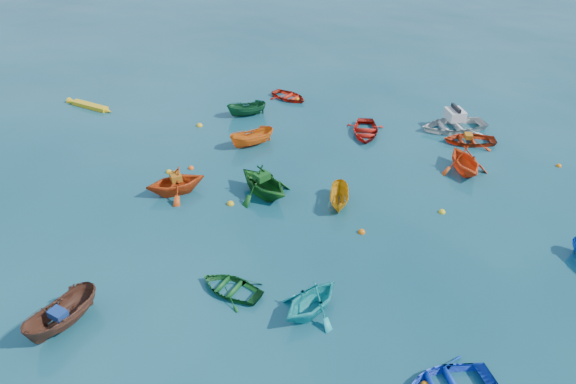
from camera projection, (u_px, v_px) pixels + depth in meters
The scene contains 27 objects.
ground at pixel (220, 247), 25.33m from camera, with size 160.00×160.00×0.00m, color #093847.
sampan_brown_mid at pixel (66, 326), 21.27m from camera, with size 1.22×3.24×1.25m, color #593020.
dinghy_orange_w at pixel (177, 193), 29.09m from camera, with size 2.61×3.02×1.59m, color #DA4914.
sampan_yellow_mid at pixel (339, 204), 28.18m from camera, with size 0.95×2.51×0.97m, color orange.
dinghy_green_e at pixel (231, 291), 22.92m from camera, with size 1.95×2.73×0.57m, color #145720.
dinghy_cyan_se at pixel (311, 312), 21.90m from camera, with size 2.47×2.86×1.51m, color #1DB4B3.
dinghy_red_nw at pixel (289, 99), 39.23m from camera, with size 1.97×2.76×0.57m, color red.
sampan_orange_n at pixel (252, 145), 33.44m from camera, with size 1.07×2.84×1.10m, color orange.
dinghy_green_n at pixel (264, 195), 28.93m from camera, with size 2.89×3.36×1.77m, color #135418.
dinghy_red_ne at pixel (469, 143), 33.73m from camera, with size 2.18×3.05×0.63m, color red.
dinghy_red_far at pixel (365, 134), 34.69m from camera, with size 2.31×3.23×0.67m, color red.
dinghy_orange_far at pixel (463, 171), 30.93m from camera, with size 2.59×3.00×1.58m, color #F65017.
sampan_green_far at pixel (247, 116), 36.94m from camera, with size 0.99×2.63×1.02m, color #124F27.
kayak_yellow at pixel (90, 108), 38.00m from camera, with size 0.52×3.59×0.35m, color gold, non-canonical shape.
motorboat_white at pixel (452, 129), 35.27m from camera, with size 2.96×4.13×1.46m, color silver.
tarp_blue_a at pixel (58, 314), 20.74m from camera, with size 0.63×0.48×0.31m, color navy.
tarp_orange_a at pixel (176, 177), 28.58m from camera, with size 0.70×0.53×0.34m, color #B25F12.
tarp_green_b at pixel (262, 176), 28.42m from camera, with size 0.74×0.56×0.36m, color #134F18.
tarp_orange_b at pixel (468, 136), 33.49m from camera, with size 0.56×0.43×0.27m, color #BE6913.
buoy_ye_a at pixel (169, 172), 30.81m from camera, with size 0.35×0.35×0.35m, color gold.
buoy_ye_b at pixel (200, 126), 35.64m from camera, with size 0.39×0.39×0.39m, color yellow.
buoy_or_c at pixel (191, 168), 31.17m from camera, with size 0.33×0.33×0.33m, color #FF570D.
buoy_ye_c at pixel (230, 204), 28.20m from camera, with size 0.38×0.38×0.38m, color gold.
buoy_or_d at pixel (362, 233), 26.22m from camera, with size 0.35×0.35×0.35m, color orange.
buoy_ye_d at pixel (298, 100), 39.12m from camera, with size 0.32×0.32×0.32m, color yellow.
buoy_or_e at pixel (559, 166), 31.38m from camera, with size 0.31×0.31×0.31m, color orange.
buoy_ye_e at pixel (442, 212), 27.60m from camera, with size 0.34×0.34×0.34m, color yellow.
Camera 1 is at (14.73, -13.76, 15.85)m, focal length 35.00 mm.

